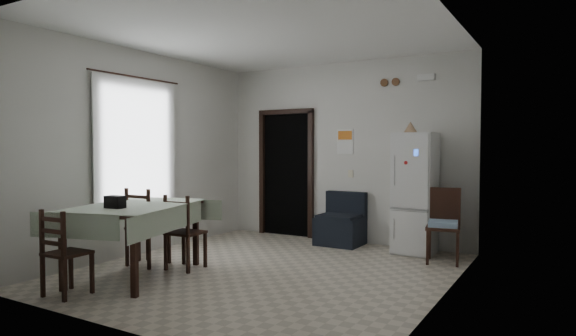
% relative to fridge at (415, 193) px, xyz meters
% --- Properties ---
extents(ground, '(4.50, 4.50, 0.00)m').
position_rel_fridge_xyz_m(ground, '(-1.28, -1.93, -0.87)').
color(ground, '#C1B49E').
rests_on(ground, ground).
extents(ceiling, '(4.20, 4.50, 0.02)m').
position_rel_fridge_xyz_m(ceiling, '(-1.28, -1.93, 2.03)').
color(ceiling, white).
rests_on(ceiling, ground).
extents(wall_back, '(4.20, 0.02, 2.90)m').
position_rel_fridge_xyz_m(wall_back, '(-1.28, 0.32, 0.58)').
color(wall_back, silver).
rests_on(wall_back, ground).
extents(wall_front, '(4.20, 0.02, 2.90)m').
position_rel_fridge_xyz_m(wall_front, '(-1.28, -4.18, 0.58)').
color(wall_front, silver).
rests_on(wall_front, ground).
extents(wall_left, '(0.02, 4.50, 2.90)m').
position_rel_fridge_xyz_m(wall_left, '(-3.38, -1.93, 0.58)').
color(wall_left, silver).
rests_on(wall_left, ground).
extents(wall_right, '(0.02, 4.50, 2.90)m').
position_rel_fridge_xyz_m(wall_right, '(0.82, -1.93, 0.58)').
color(wall_right, silver).
rests_on(wall_right, ground).
extents(doorway, '(1.06, 0.52, 2.22)m').
position_rel_fridge_xyz_m(doorway, '(-2.33, 0.52, 0.20)').
color(doorway, black).
rests_on(doorway, ground).
extents(window_recess, '(0.10, 1.20, 1.60)m').
position_rel_fridge_xyz_m(window_recess, '(-3.43, -2.13, 0.68)').
color(window_recess, silver).
rests_on(window_recess, ground).
extents(curtain, '(0.02, 1.45, 1.85)m').
position_rel_fridge_xyz_m(curtain, '(-3.32, -2.13, 0.68)').
color(curtain, silver).
rests_on(curtain, ground).
extents(curtain_rod, '(0.02, 1.60, 0.02)m').
position_rel_fridge_xyz_m(curtain_rod, '(-3.31, -2.13, 1.63)').
color(curtain_rod, black).
rests_on(curtain_rod, ground).
extents(calendar, '(0.28, 0.02, 0.40)m').
position_rel_fridge_xyz_m(calendar, '(-1.23, 0.31, 0.75)').
color(calendar, white).
rests_on(calendar, ground).
extents(calendar_image, '(0.24, 0.01, 0.14)m').
position_rel_fridge_xyz_m(calendar_image, '(-1.23, 0.30, 0.85)').
color(calendar_image, orange).
rests_on(calendar_image, ground).
extents(light_switch, '(0.08, 0.02, 0.12)m').
position_rel_fridge_xyz_m(light_switch, '(-1.13, 0.31, 0.23)').
color(light_switch, beige).
rests_on(light_switch, ground).
extents(vent_left, '(0.12, 0.03, 0.12)m').
position_rel_fridge_xyz_m(vent_left, '(-0.58, 0.30, 1.65)').
color(vent_left, brown).
rests_on(vent_left, ground).
extents(vent_right, '(0.12, 0.03, 0.12)m').
position_rel_fridge_xyz_m(vent_right, '(-0.40, 0.30, 1.65)').
color(vent_right, brown).
rests_on(vent_right, ground).
extents(emergency_light, '(0.25, 0.07, 0.09)m').
position_rel_fridge_xyz_m(emergency_light, '(0.07, 0.28, 1.68)').
color(emergency_light, white).
rests_on(emergency_light, ground).
extents(fridge, '(0.56, 0.56, 1.73)m').
position_rel_fridge_xyz_m(fridge, '(0.00, 0.00, 0.00)').
color(fridge, silver).
rests_on(fridge, ground).
extents(tan_cone, '(0.21, 0.21, 0.16)m').
position_rel_fridge_xyz_m(tan_cone, '(-0.06, -0.07, 0.94)').
color(tan_cone, tan).
rests_on(tan_cone, fridge).
extents(navy_seat, '(0.67, 0.65, 0.81)m').
position_rel_fridge_xyz_m(navy_seat, '(-1.17, 0.00, -0.46)').
color(navy_seat, black).
rests_on(navy_seat, ground).
extents(corner_chair, '(0.49, 0.49, 0.98)m').
position_rel_fridge_xyz_m(corner_chair, '(0.49, -0.41, -0.38)').
color(corner_chair, black).
rests_on(corner_chair, ground).
extents(dining_table, '(1.47, 1.86, 0.85)m').
position_rel_fridge_xyz_m(dining_table, '(-2.46, -2.95, -0.44)').
color(dining_table, '#A2B198').
rests_on(dining_table, ground).
extents(black_bag, '(0.22, 0.15, 0.14)m').
position_rel_fridge_xyz_m(black_bag, '(-2.39, -3.29, 0.05)').
color(black_bag, black).
rests_on(black_bag, dining_table).
extents(dining_chair_far_left, '(0.45, 0.45, 1.00)m').
position_rel_fridge_xyz_m(dining_chair_far_left, '(-2.78, -2.46, -0.36)').
color(dining_chair_far_left, black).
rests_on(dining_chair_far_left, ground).
extents(dining_chair_far_right, '(0.43, 0.43, 0.94)m').
position_rel_fridge_xyz_m(dining_chair_far_right, '(-2.22, -2.37, -0.40)').
color(dining_chair_far_right, black).
rests_on(dining_chair_far_right, ground).
extents(dining_chair_near_head, '(0.40, 0.40, 0.89)m').
position_rel_fridge_xyz_m(dining_chair_near_head, '(-2.51, -3.80, -0.42)').
color(dining_chair_near_head, black).
rests_on(dining_chair_near_head, ground).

